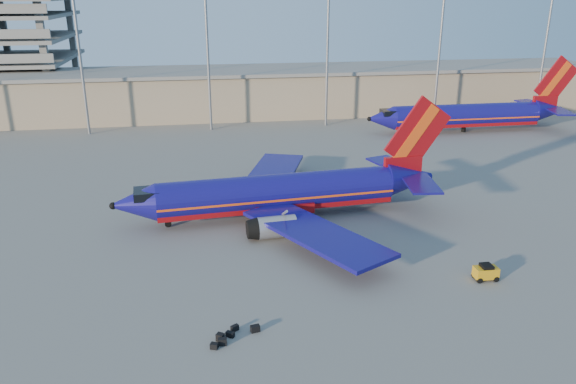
% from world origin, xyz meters
% --- Properties ---
extents(ground, '(220.00, 220.00, 0.00)m').
position_xyz_m(ground, '(0.00, 0.00, 0.00)').
color(ground, slate).
rests_on(ground, ground).
extents(terminal_building, '(122.00, 16.00, 8.50)m').
position_xyz_m(terminal_building, '(10.00, 58.00, 4.32)').
color(terminal_building, gray).
rests_on(terminal_building, ground).
extents(light_mast_row, '(101.60, 1.60, 28.65)m').
position_xyz_m(light_mast_row, '(5.00, 46.00, 17.55)').
color(light_mast_row, gray).
rests_on(light_mast_row, ground).
extents(aircraft_main, '(35.64, 34.18, 12.07)m').
position_xyz_m(aircraft_main, '(1.32, 5.46, 2.58)').
color(aircraft_main, navy).
rests_on(aircraft_main, ground).
extents(aircraft_second, '(36.23, 14.13, 12.28)m').
position_xyz_m(aircraft_second, '(37.65, 37.52, 2.82)').
color(aircraft_second, navy).
rests_on(aircraft_second, ground).
extents(baggage_tug, '(1.91, 1.16, 1.37)m').
position_xyz_m(baggage_tug, '(15.41, -10.85, 0.71)').
color(baggage_tug, '#CC9012').
rests_on(baggage_tug, ground).
extents(luggage_pile, '(3.53, 2.39, 0.54)m').
position_xyz_m(luggage_pile, '(-5.73, -15.81, 0.23)').
color(luggage_pile, black).
rests_on(luggage_pile, ground).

